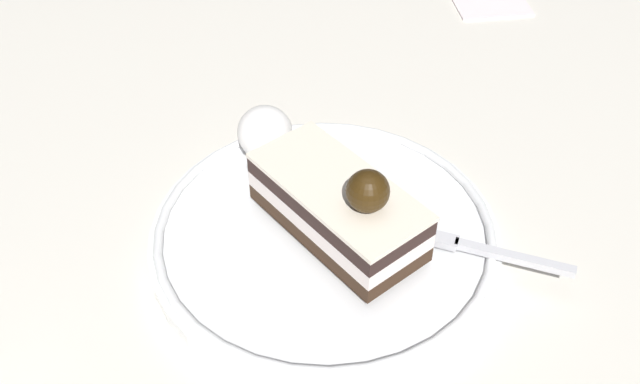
% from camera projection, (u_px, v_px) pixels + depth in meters
% --- Properties ---
extents(ground_plane, '(2.40, 2.40, 0.00)m').
position_uv_depth(ground_plane, '(319.00, 223.00, 0.48)').
color(ground_plane, silver).
extents(dessert_plate, '(0.22, 0.22, 0.02)m').
position_uv_depth(dessert_plate, '(320.00, 235.00, 0.46)').
color(dessert_plate, white).
rests_on(dessert_plate, ground_plane).
extents(cake_slice, '(0.13, 0.10, 0.06)m').
position_uv_depth(cake_slice, '(339.00, 205.00, 0.44)').
color(cake_slice, '#342012').
rests_on(cake_slice, dessert_plate).
extents(whipped_cream_dollop, '(0.04, 0.04, 0.04)m').
position_uv_depth(whipped_cream_dollop, '(265.00, 133.00, 0.50)').
color(whipped_cream_dollop, white).
rests_on(whipped_cream_dollop, dessert_plate).
extents(fork, '(0.07, 0.10, 0.00)m').
position_uv_depth(fork, '(471.00, 247.00, 0.44)').
color(fork, silver).
rests_on(fork, dessert_plate).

